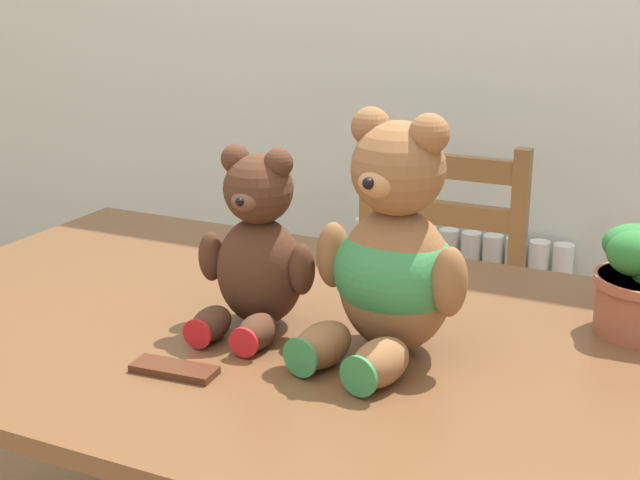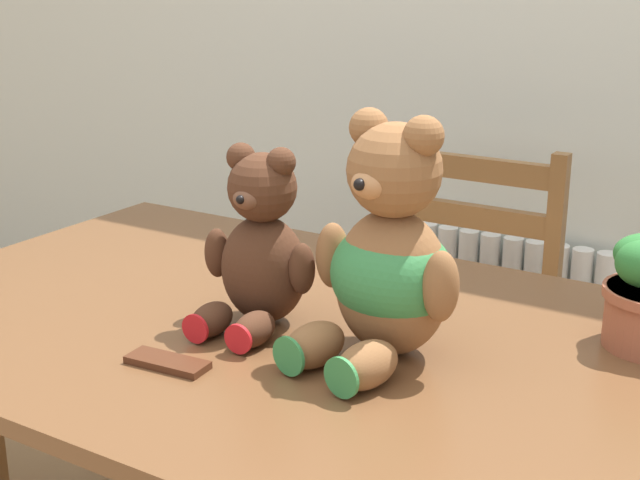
{
  "view_description": "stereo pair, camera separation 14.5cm",
  "coord_description": "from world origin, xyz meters",
  "px_view_note": "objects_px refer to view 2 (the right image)",
  "views": [
    {
      "loc": [
        0.68,
        -0.77,
        1.31
      ],
      "look_at": [
        0.08,
        0.48,
        0.88
      ],
      "focal_mm": 50.0,
      "sensor_mm": 36.0,
      "label": 1
    },
    {
      "loc": [
        0.8,
        -0.7,
        1.31
      ],
      "look_at": [
        0.08,
        0.48,
        0.88
      ],
      "focal_mm": 50.0,
      "sensor_mm": 36.0,
      "label": 2
    }
  ],
  "objects_px": {
    "chocolate_bar": "(167,362)",
    "teddy_bear_right": "(389,261)",
    "teddy_bear_left": "(260,249)",
    "wooden_chair_behind": "(453,317)"
  },
  "relations": [
    {
      "from": "teddy_bear_right",
      "to": "chocolate_bar",
      "type": "bearing_deg",
      "value": 50.81
    },
    {
      "from": "wooden_chair_behind",
      "to": "teddy_bear_right",
      "type": "height_order",
      "value": "teddy_bear_right"
    },
    {
      "from": "wooden_chair_behind",
      "to": "chocolate_bar",
      "type": "relative_size",
      "value": 6.49
    },
    {
      "from": "teddy_bear_left",
      "to": "teddy_bear_right",
      "type": "distance_m",
      "value": 0.24
    },
    {
      "from": "teddy_bear_left",
      "to": "teddy_bear_right",
      "type": "xyz_separation_m",
      "value": [
        0.24,
        0.0,
        0.02
      ]
    },
    {
      "from": "teddy_bear_left",
      "to": "chocolate_bar",
      "type": "bearing_deg",
      "value": 81.7
    },
    {
      "from": "chocolate_bar",
      "to": "teddy_bear_right",
      "type": "bearing_deg",
      "value": 39.81
    },
    {
      "from": "wooden_chair_behind",
      "to": "teddy_bear_left",
      "type": "distance_m",
      "value": 0.89
    },
    {
      "from": "teddy_bear_left",
      "to": "wooden_chair_behind",
      "type": "bearing_deg",
      "value": -94.3
    },
    {
      "from": "wooden_chair_behind",
      "to": "chocolate_bar",
      "type": "distance_m",
      "value": 1.05
    }
  ]
}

